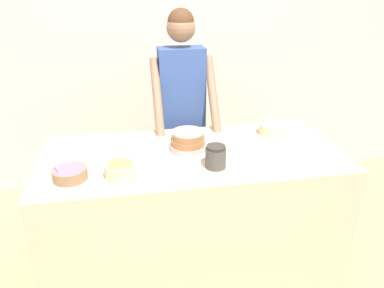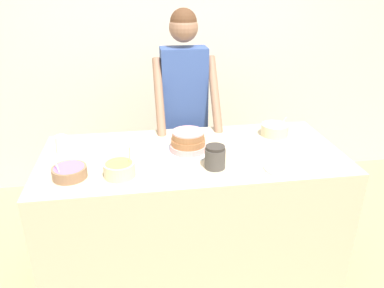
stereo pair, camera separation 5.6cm
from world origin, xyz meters
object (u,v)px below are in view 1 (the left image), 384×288
at_px(person_baker, 182,98).
at_px(frosting_bowl_yellow, 120,170).
at_px(frosting_bowl_white, 273,128).
at_px(stoneware_jar, 216,157).
at_px(drinking_glass, 60,146).
at_px(frosting_bowl_purple, 70,173).
at_px(ceramic_plate, 285,167).
at_px(cake, 188,143).

relative_size(person_baker, frosting_bowl_yellow, 9.33).
bearing_deg(frosting_bowl_white, frosting_bowl_yellow, -157.70).
bearing_deg(frosting_bowl_white, stoneware_jar, -140.97).
height_order(frosting_bowl_yellow, drinking_glass, frosting_bowl_yellow).
bearing_deg(stoneware_jar, person_baker, 94.03).
bearing_deg(frosting_bowl_purple, stoneware_jar, -0.55).
xyz_separation_m(frosting_bowl_purple, frosting_bowl_yellow, (0.28, -0.03, 0.01)).
height_order(person_baker, ceramic_plate, person_baker).
xyz_separation_m(person_baker, ceramic_plate, (0.46, -0.96, -0.16)).
height_order(frosting_bowl_purple, ceramic_plate, frosting_bowl_purple).
relative_size(person_baker, drinking_glass, 15.13).
xyz_separation_m(cake, frosting_bowl_white, (0.65, 0.18, -0.02)).
bearing_deg(drinking_glass, ceramic_plate, -17.93).
distance_m(frosting_bowl_white, ceramic_plate, 0.53).
relative_size(drinking_glass, ceramic_plate, 0.48).
distance_m(cake, stoneware_jar, 0.27).
relative_size(ceramic_plate, stoneware_jar, 1.76).
bearing_deg(person_baker, frosting_bowl_purple, -131.60).
relative_size(frosting_bowl_white, stoneware_jar, 1.37).
distance_m(person_baker, stoneware_jar, 0.88).
xyz_separation_m(person_baker, cake, (-0.06, -0.63, -0.10)).
bearing_deg(frosting_bowl_yellow, person_baker, 61.10).
relative_size(frosting_bowl_white, ceramic_plate, 0.78).
height_order(person_baker, drinking_glass, person_baker).
relative_size(cake, stoneware_jar, 2.23).
bearing_deg(frosting_bowl_purple, cake, 18.37).
bearing_deg(drinking_glass, stoneware_jar, -20.51).
height_order(person_baker, stoneware_jar, person_baker).
distance_m(frosting_bowl_yellow, ceramic_plate, 0.96).
bearing_deg(frosting_bowl_yellow, frosting_bowl_white, 22.30).
relative_size(person_baker, frosting_bowl_white, 9.36).
bearing_deg(ceramic_plate, frosting_bowl_white, 76.45).
distance_m(cake, frosting_bowl_white, 0.67).
relative_size(cake, ceramic_plate, 1.27).
bearing_deg(drinking_glass, cake, -7.28).
height_order(ceramic_plate, stoneware_jar, stoneware_jar).
bearing_deg(person_baker, ceramic_plate, -64.20).
xyz_separation_m(person_baker, frosting_bowl_purple, (-0.77, -0.87, -0.13)).
distance_m(frosting_bowl_yellow, stoneware_jar, 0.56).
bearing_deg(cake, frosting_bowl_white, 15.68).
relative_size(frosting_bowl_yellow, frosting_bowl_white, 1.00).
relative_size(frosting_bowl_yellow, stoneware_jar, 1.38).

